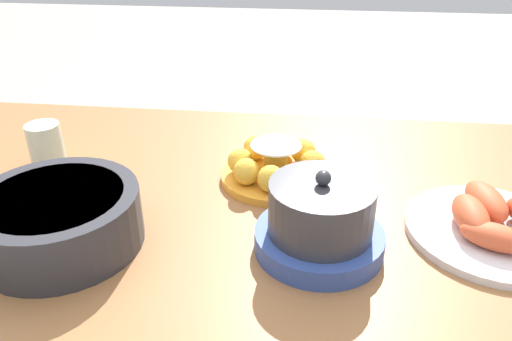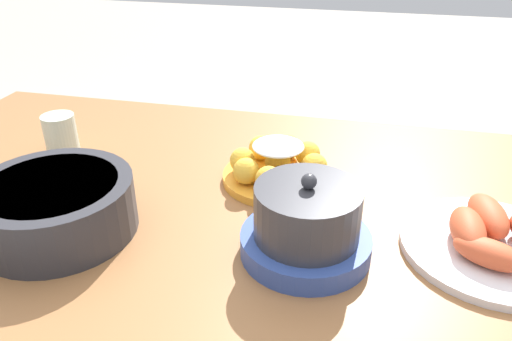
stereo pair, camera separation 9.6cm
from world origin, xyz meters
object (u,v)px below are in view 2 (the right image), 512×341
Objects in this scene: seafood_platter at (492,239)px; cup_near at (61,135)px; dining_table at (234,237)px; warming_pot at (306,225)px; serving_bowl at (55,205)px; cake_plate at (278,166)px.

cup_near reaches higher than seafood_platter.
cup_near reaches higher than dining_table.
seafood_platter is 0.30m from warming_pot.
seafood_platter is (-0.71, -0.11, -0.03)m from serving_bowl.
cake_plate is 1.06× the size of warming_pot.
cake_plate is at bearing -142.56° from serving_bowl.
warming_pot reaches higher than serving_bowl.
dining_table is at bearing -146.58° from serving_bowl.
cake_plate is at bearing -68.31° from warming_pot.
warming_pot reaches higher than seafood_platter.
cup_near is (0.42, -0.09, 0.14)m from dining_table.
serving_bowl is at bearing 4.56° from warming_pot.
dining_table is 5.96× the size of serving_bowl.
warming_pot is at bearing 111.69° from cake_plate.
serving_bowl reaches higher than seafood_platter.
dining_table is 0.17m from cake_plate.
dining_table is at bearing 167.51° from cup_near.
dining_table is 0.26m from warming_pot.
cake_plate is 0.42m from serving_bowl.
warming_pot reaches higher than dining_table.
cake_plate reaches higher than dining_table.
serving_bowl reaches higher than dining_table.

